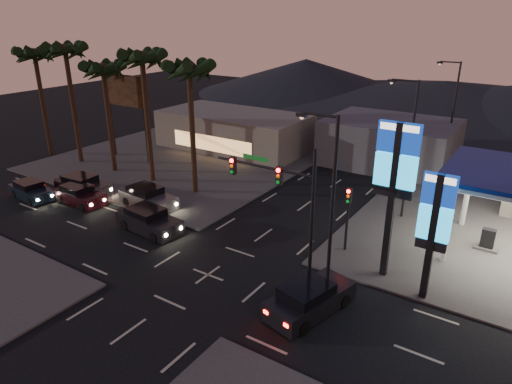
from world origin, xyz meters
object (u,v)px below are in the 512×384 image
Objects in this scene: car_lane_a_front at (149,221)px; car_lane_a_rear at (31,191)px; pylon_sign_tall at (395,171)px; suv_station at (309,299)px; car_lane_a_mid at (79,195)px; car_lane_b_mid at (83,186)px; traffic_signal_mast at (283,194)px; car_lane_b_rear at (79,185)px; car_lane_b_front at (148,198)px; pylon_sign_short at (435,219)px.

car_lane_a_front is 12.33m from car_lane_a_rear.
pylon_sign_tall reaches higher than car_lane_a_front.
pylon_sign_tall is at bearing 69.46° from suv_station.
car_lane_b_mid is at bearing 133.67° from car_lane_a_mid.
car_lane_b_rear is at bearing 174.00° from traffic_signal_mast.
car_lane_a_mid is 4.41m from car_lane_a_rear.
car_lane_b_front reaches higher than car_lane_b_mid.
car_lane_a_front is at bearing -43.44° from car_lane_b_front.
car_lane_a_rear is 25.82m from suv_station.
car_lane_a_rear is 0.98× the size of car_lane_b_rear.
car_lane_b_front is at bearing 23.14° from car_lane_a_rear.
traffic_signal_mast is 1.77× the size of car_lane_a_rear.
pylon_sign_short is 26.52m from car_lane_a_mid.
car_lane_b_mid is (2.83, 2.87, 0.08)m from car_lane_a_rear.
car_lane_a_rear is (-23.07, -0.76, -4.56)m from traffic_signal_mast.
pylon_sign_short is 1.33× the size of suv_station.
car_lane_b_rear is (-0.68, 0.08, -0.06)m from car_lane_b_mid.
car_lane_a_rear is at bearing -175.17° from car_lane_a_front.
traffic_signal_mast is 1.58× the size of car_lane_b_mid.
car_lane_b_rear is at bearing 170.21° from suv_station.
car_lane_a_front reaches higher than car_lane_a_rear.
pylon_sign_short is 1.52× the size of car_lane_b_rear.
pylon_sign_tall reaches higher than suv_station.
car_lane_a_front is 9.63m from car_lane_b_mid.
car_lane_b_mid reaches higher than car_lane_b_rear.
suv_station is (23.64, -4.08, 0.08)m from car_lane_b_rear.
car_lane_a_front is 1.13× the size of car_lane_a_rear.
pylon_sign_tall reaches higher than car_lane_b_front.
suv_station is at bearing -2.48° from car_lane_a_rear.
pylon_sign_short reaches higher than car_lane_a_rear.
pylon_sign_tall is at bearing 8.73° from car_lane_a_rear.
suv_station is (22.96, -3.99, 0.02)m from car_lane_b_mid.
suv_station is at bearing -135.83° from pylon_sign_short.
car_lane_a_front is at bearing -10.73° from car_lane_b_rear.
car_lane_a_mid is (-23.66, -2.78, -5.70)m from pylon_sign_tall.
traffic_signal_mast is at bearing -5.96° from car_lane_b_mid.
car_lane_a_mid is at bearing -176.11° from pylon_sign_short.
car_lane_a_mid is 5.63m from car_lane_b_front.
car_lane_a_rear is 3.66m from car_lane_b_rear.
suv_station is (-2.02, -5.39, -5.63)m from pylon_sign_tall.
pylon_sign_tall is 1.12× the size of traffic_signal_mast.
pylon_sign_tall reaches higher than car_lane_a_rear.
suv_station reaches higher than car_lane_a_front.
pylon_sign_tall is 24.50m from car_lane_a_mid.
car_lane_b_front reaches higher than car_lane_b_rear.
car_lane_a_mid is at bearing -36.28° from car_lane_b_rear.
traffic_signal_mast is at bearing -6.00° from car_lane_b_rear.
car_lane_b_front is (-18.59, -0.33, -5.63)m from pylon_sign_tall.
suv_station reaches higher than car_lane_b_front.
pylon_sign_tall reaches higher than car_lane_a_mid.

